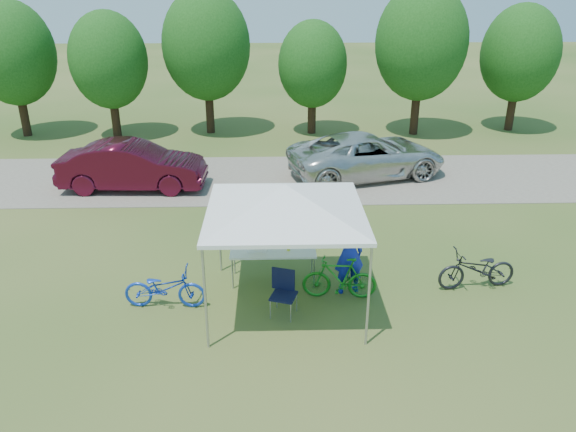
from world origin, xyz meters
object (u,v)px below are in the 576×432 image
cyclist (349,254)px  bike_green (339,278)px  folding_table (273,251)px  minivan (367,155)px  bike_dark (477,269)px  cooler (257,243)px  bike_blue (165,288)px  sedan (133,166)px  folding_chair (283,288)px

cyclist → bike_green: cyclist is taller
cyclist → folding_table: bearing=-31.7°
minivan → bike_dark: bearing=173.5°
folding_table → cooler: 0.42m
bike_green → bike_dark: bike_green is taller
folding_table → cooler: size_ratio=4.36×
folding_table → bike_blue: bearing=-155.5°
bike_green → minivan: minivan is taller
bike_dark → cyclist: bearing=-95.6°
bike_blue → sedan: (-2.26, 7.22, 0.34)m
minivan → sedan: (-7.82, -1.01, 0.02)m
folding_chair → cyclist: size_ratio=0.51×
cooler → bike_green: size_ratio=0.27×
cooler → sedan: 7.46m
folding_chair → cooler: (-0.57, 1.33, 0.39)m
folding_table → bike_dark: 4.58m
folding_chair → minivan: minivan is taller
cyclist → sedan: bearing=-61.2°
folding_table → bike_green: bearing=-28.9°
folding_table → folding_chair: (0.21, -1.33, -0.18)m
cooler → folding_chair: bearing=-66.9°
folding_table → minivan: bearing=65.5°
bike_dark → sedan: 11.26m
bike_blue → sedan: 7.57m
folding_chair → bike_blue: (-2.50, 0.29, -0.12)m
bike_green → bike_dark: 3.14m
cyclist → minivan: size_ratio=0.34×
folding_chair → cyclist: 1.69m
cyclist → bike_dark: bearing=167.5°
cooler → sedan: (-4.19, 6.17, -0.16)m
cooler → minivan: size_ratio=0.08×
folding_chair → bike_blue: size_ratio=0.56×
folding_chair → bike_green: (1.22, 0.54, -0.08)m
bike_blue → bike_dark: bearing=-82.4°
minivan → sedan: size_ratio=1.16×
bike_blue → folding_table: bearing=-62.8°
minivan → sedan: bearing=81.4°
cooler → minivan: minivan is taller
cooler → sedan: bearing=124.1°
cyclist → folding_chair: bearing=15.0°
bike_dark → folding_chair: bearing=-85.7°
cooler → cyclist: cyclist is taller
cooler → cyclist: size_ratio=0.24×
folding_chair → cooler: 1.50m
cyclist → minivan: 7.88m
folding_table → folding_chair: size_ratio=2.01×
cooler → bike_green: 2.01m
bike_dark → bike_blue: bearing=-92.2°
folding_table → sedan: size_ratio=0.41×
folding_table → minivan: (3.28, 7.18, 0.02)m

